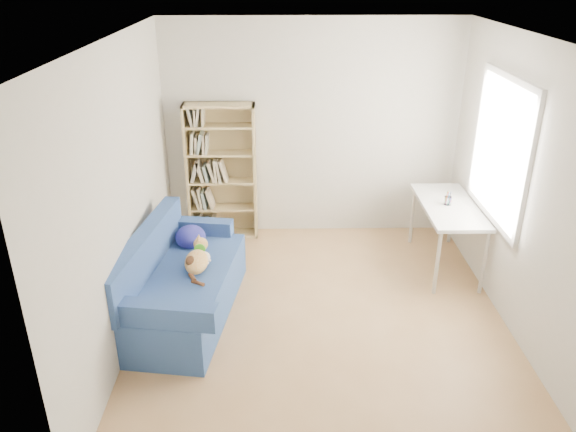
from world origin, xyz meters
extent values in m
plane|color=#AC7E4E|center=(0.00, 0.00, 0.00)|extent=(4.00, 4.00, 0.00)
cube|color=silver|center=(0.00, 2.00, 1.30)|extent=(3.50, 0.04, 2.60)
cube|color=silver|center=(0.00, -2.00, 1.30)|extent=(3.50, 0.04, 2.60)
cube|color=silver|center=(-1.75, 0.00, 1.30)|extent=(0.04, 4.00, 2.60)
cube|color=silver|center=(1.75, 0.00, 1.30)|extent=(0.04, 4.00, 2.60)
cube|color=white|center=(0.00, 0.00, 2.60)|extent=(3.50, 4.00, 0.04)
cube|color=white|center=(1.75, 0.60, 1.50)|extent=(0.01, 1.20, 1.30)
cube|color=navy|center=(-1.31, 0.12, 0.22)|extent=(1.08, 1.87, 0.44)
cube|color=navy|center=(-1.65, 0.12, 0.66)|extent=(0.41, 1.78, 0.43)
cube|color=navy|center=(-1.31, 0.92, 0.54)|extent=(0.85, 0.28, 0.20)
cube|color=navy|center=(-1.31, -0.69, 0.54)|extent=(0.85, 0.28, 0.20)
cube|color=navy|center=(-1.29, 0.12, 0.46)|extent=(1.05, 1.73, 0.05)
ellipsoid|color=#2D2F91|center=(-1.31, 0.67, 0.56)|extent=(0.31, 0.34, 0.23)
ellipsoid|color=#C56E16|center=(-1.18, 0.13, 0.57)|extent=(0.24, 0.41, 0.16)
ellipsoid|color=silver|center=(-1.12, 0.25, 0.55)|extent=(0.14, 0.18, 0.10)
ellipsoid|color=#311A0D|center=(-1.21, 0.08, 0.61)|extent=(0.14, 0.20, 0.08)
sphere|color=#C56E16|center=(-1.16, 0.42, 0.61)|extent=(0.14, 0.14, 0.14)
cone|color=#C56E16|center=(-1.18, 0.45, 0.67)|extent=(0.06, 0.06, 0.07)
cone|color=#C56E16|center=(-1.18, 0.38, 0.67)|extent=(0.06, 0.06, 0.07)
cylinder|color=green|center=(-1.16, 0.35, 0.59)|extent=(0.11, 0.04, 0.11)
cylinder|color=#311A0D|center=(-1.20, -0.10, 0.53)|extent=(0.10, 0.16, 0.05)
cube|color=tan|center=(-1.49, 1.85, 0.83)|extent=(0.03, 0.26, 1.66)
cube|color=tan|center=(-0.69, 1.85, 0.83)|extent=(0.03, 0.26, 1.66)
cube|color=tan|center=(-1.09, 1.85, 1.64)|extent=(0.83, 0.26, 0.03)
cube|color=tan|center=(-1.09, 1.85, 0.01)|extent=(0.83, 0.26, 0.03)
cube|color=tan|center=(-1.09, 1.97, 0.83)|extent=(0.83, 0.02, 1.66)
cube|color=silver|center=(1.44, 1.02, 0.73)|extent=(0.58, 1.26, 0.04)
cylinder|color=silver|center=(1.68, 1.60, 0.35)|extent=(0.04, 0.04, 0.71)
cylinder|color=silver|center=(1.68, 0.44, 0.35)|extent=(0.04, 0.04, 0.71)
cylinder|color=silver|center=(1.20, 1.60, 0.35)|extent=(0.04, 0.04, 0.71)
cylinder|color=silver|center=(1.20, 0.44, 0.35)|extent=(0.04, 0.04, 0.71)
cylinder|color=white|center=(1.42, 1.03, 0.79)|extent=(0.08, 0.08, 0.09)
camera|label=1|loc=(-0.39, -4.50, 3.15)|focal=35.00mm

